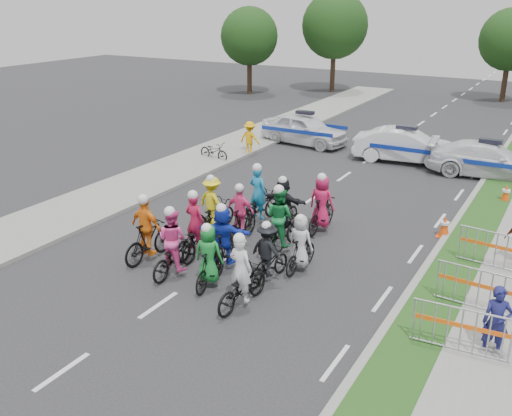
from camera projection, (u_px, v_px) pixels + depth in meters
The scene contains 32 objects.
ground at pixel (158, 305), 13.77m from camera, with size 90.00×90.00×0.00m, color #28282B.
curb_right at pixel (424, 270), 15.41m from camera, with size 0.20×60.00×0.12m, color gray.
grass_strip at pixel (451, 276), 15.09m from camera, with size 1.20×60.00×0.11m, color #1D4B18.
sidewalk_left at pixel (106, 198), 20.84m from camera, with size 3.00×60.00×0.13m, color gray.
rider_0 at pixel (242, 282), 13.53m from camera, with size 0.81×1.94×1.93m.
rider_1 at pixel (209, 262), 14.43m from camera, with size 0.81×1.74×1.77m.
rider_2 at pixel (174, 249), 15.09m from camera, with size 0.83×1.93×1.95m.
rider_3 at pixel (148, 235), 15.86m from camera, with size 1.02×1.92×1.99m.
rider_4 at pixel (268, 258), 14.71m from camera, with size 1.01×1.74×1.71m.
rider_5 at pixel (224, 241), 15.39m from camera, with size 1.58×1.87×1.90m.
rider_6 at pixel (196, 233), 16.26m from camera, with size 0.77×1.97×1.98m.
rider_7 at pixel (301, 248), 15.29m from camera, with size 0.72×1.61×1.66m.
rider_8 at pixel (280, 226), 16.54m from camera, with size 1.03×2.07×2.02m.
rider_9 at pixel (241, 219), 17.17m from camera, with size 0.93×1.76×1.84m.
rider_10 at pixel (213, 208), 17.97m from camera, with size 1.11×1.89×1.85m.
rider_11 at pixel (283, 208), 17.84m from camera, with size 1.49×1.77×1.84m.
rider_12 at pixel (258, 203), 18.54m from camera, with size 1.02×2.09×2.04m.
rider_13 at pixel (322, 208), 17.87m from camera, with size 0.82×1.85×1.93m.
police_car_0 at pixel (305, 129), 28.37m from camera, with size 1.78×4.44×1.51m, color white.
police_car_1 at pixel (405, 146), 25.35m from camera, with size 1.56×4.48×1.48m, color white.
police_car_2 at pixel (488, 160), 23.35m from camera, with size 1.95×4.79×1.39m, color white.
spectator_0 at pixel (496, 322), 11.61m from camera, with size 0.57×0.37×1.57m, color navy.
marshal_hiviz at pixel (250, 138), 26.50m from camera, with size 1.01×0.58×1.56m, color #F4AD0C.
barrier_0 at pixel (461, 332), 11.65m from camera, with size 2.00×0.50×1.12m, color #A5A8AD, non-canonical shape.
barrier_1 at pixel (478, 291), 13.26m from camera, with size 2.00×0.50×1.12m, color #A5A8AD, non-canonical shape.
barrier_2 at pixel (495, 252), 15.29m from camera, with size 2.00×0.50×1.12m, color #A5A8AD, non-canonical shape.
cone_0 at pixel (444, 226), 17.56m from camera, with size 0.40×0.40×0.70m.
cone_1 at pixel (506, 194), 20.44m from camera, with size 0.40×0.40×0.70m.
parked_bike at pixel (214, 151), 25.69m from camera, with size 0.56×1.60×0.84m, color black.
tree_0 at pixel (249, 36), 41.56m from camera, with size 4.20×4.20×6.30m.
tree_3 at pixel (335, 26), 42.21m from camera, with size 4.90×4.90×7.35m.
tree_4 at pixel (511, 40), 38.46m from camera, with size 4.20×4.20×6.30m.
Camera 1 is at (8.08, -9.27, 7.04)m, focal length 40.00 mm.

